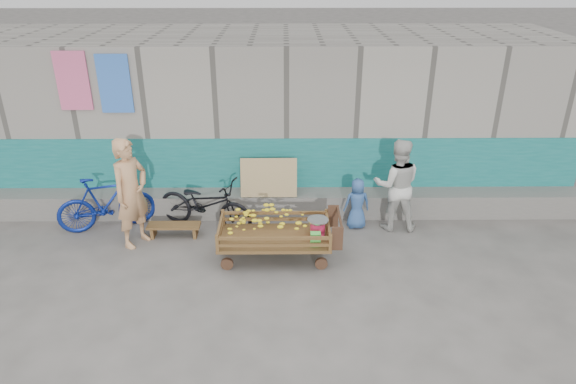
{
  "coord_description": "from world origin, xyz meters",
  "views": [
    {
      "loc": [
        0.58,
        -6.11,
        4.46
      ],
      "look_at": [
        0.63,
        1.2,
        1.0
      ],
      "focal_mm": 32.0,
      "sensor_mm": 36.0,
      "label": 1
    }
  ],
  "objects_px": {
    "vendor_man": "(131,193)",
    "woman": "(397,185)",
    "bicycle_dark": "(205,204)",
    "child": "(357,204)",
    "bicycle_blue": "(106,203)",
    "bench": "(174,228)",
    "banana_cart": "(272,228)"
  },
  "relations": [
    {
      "from": "banana_cart",
      "to": "child",
      "type": "bearing_deg",
      "value": 34.73
    },
    {
      "from": "bench",
      "to": "child",
      "type": "distance_m",
      "value": 3.18
    },
    {
      "from": "woman",
      "to": "bicycle_blue",
      "type": "distance_m",
      "value": 5.02
    },
    {
      "from": "banana_cart",
      "to": "bicycle_blue",
      "type": "height_order",
      "value": "bicycle_blue"
    },
    {
      "from": "woman",
      "to": "bicycle_blue",
      "type": "xyz_separation_m",
      "value": [
        -5.01,
        0.0,
        -0.33
      ]
    },
    {
      "from": "banana_cart",
      "to": "bench",
      "type": "bearing_deg",
      "value": 157.38
    },
    {
      "from": "woman",
      "to": "bicycle_dark",
      "type": "height_order",
      "value": "woman"
    },
    {
      "from": "woman",
      "to": "child",
      "type": "distance_m",
      "value": 0.75
    },
    {
      "from": "bicycle_dark",
      "to": "child",
      "type": "bearing_deg",
      "value": -68.75
    },
    {
      "from": "child",
      "to": "woman",
      "type": "bearing_deg",
      "value": 172.8
    },
    {
      "from": "vendor_man",
      "to": "woman",
      "type": "relative_size",
      "value": 1.12
    },
    {
      "from": "vendor_man",
      "to": "bicycle_dark",
      "type": "bearing_deg",
      "value": -34.08
    },
    {
      "from": "banana_cart",
      "to": "woman",
      "type": "xyz_separation_m",
      "value": [
        2.11,
        0.99,
        0.27
      ]
    },
    {
      "from": "bench",
      "to": "bicycle_blue",
      "type": "xyz_separation_m",
      "value": [
        -1.2,
        0.29,
        0.33
      ]
    },
    {
      "from": "bench",
      "to": "bicycle_blue",
      "type": "relative_size",
      "value": 0.55
    },
    {
      "from": "child",
      "to": "bicycle_blue",
      "type": "bearing_deg",
      "value": -5.7
    },
    {
      "from": "bicycle_dark",
      "to": "banana_cart",
      "type": "bearing_deg",
      "value": -109.08
    },
    {
      "from": "child",
      "to": "bicycle_blue",
      "type": "xyz_separation_m",
      "value": [
        -4.35,
        -0.01,
        0.04
      ]
    },
    {
      "from": "bench",
      "to": "woman",
      "type": "height_order",
      "value": "woman"
    },
    {
      "from": "banana_cart",
      "to": "bench",
      "type": "xyz_separation_m",
      "value": [
        -1.69,
        0.71,
        -0.38
      ]
    },
    {
      "from": "child",
      "to": "vendor_man",
      "type": "bearing_deg",
      "value": 2.06
    },
    {
      "from": "woman",
      "to": "bicycle_dark",
      "type": "bearing_deg",
      "value": 4.51
    },
    {
      "from": "banana_cart",
      "to": "vendor_man",
      "type": "height_order",
      "value": "vendor_man"
    },
    {
      "from": "woman",
      "to": "bicycle_blue",
      "type": "height_order",
      "value": "woman"
    },
    {
      "from": "child",
      "to": "bicycle_dark",
      "type": "distance_m",
      "value": 2.64
    },
    {
      "from": "banana_cart",
      "to": "woman",
      "type": "height_order",
      "value": "woman"
    },
    {
      "from": "banana_cart",
      "to": "bench",
      "type": "height_order",
      "value": "banana_cart"
    },
    {
      "from": "woman",
      "to": "bicycle_dark",
      "type": "distance_m",
      "value": 3.32
    },
    {
      "from": "banana_cart",
      "to": "bicycle_dark",
      "type": "bearing_deg",
      "value": 139.91
    },
    {
      "from": "banana_cart",
      "to": "child",
      "type": "height_order",
      "value": "child"
    },
    {
      "from": "bicycle_dark",
      "to": "vendor_man",
      "type": "bearing_deg",
      "value": 136.13
    },
    {
      "from": "child",
      "to": "bicycle_dark",
      "type": "bearing_deg",
      "value": -5.62
    }
  ]
}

